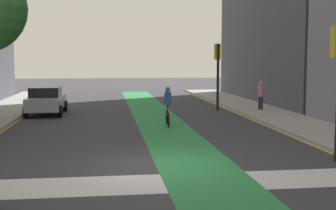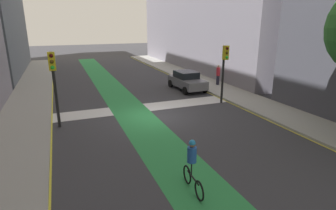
{
  "view_description": "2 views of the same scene",
  "coord_description": "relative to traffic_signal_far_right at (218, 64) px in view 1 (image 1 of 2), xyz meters",
  "views": [
    {
      "loc": [
        -1.46,
        -13.38,
        3.18
      ],
      "look_at": [
        0.76,
        3.2,
        1.47
      ],
      "focal_mm": 49.18,
      "sensor_mm": 36.0,
      "label": 1
    },
    {
      "loc": [
        5.2,
        15.24,
        5.6
      ],
      "look_at": [
        0.25,
        2.76,
        1.53
      ],
      "focal_mm": 29.38,
      "sensor_mm": 36.0,
      "label": 2
    }
  ],
  "objects": [
    {
      "name": "cyclist_in_lane",
      "position": [
        -3.87,
        -6.15,
        -1.87
      ],
      "size": [
        0.32,
        1.73,
        1.86
      ],
      "color": "black",
      "rests_on": "ground_plane"
    },
    {
      "name": "bike_lane_paint",
      "position": [
        -4.08,
        -13.96,
        -2.84
      ],
      "size": [
        2.4,
        60.0,
        0.01
      ],
      "primitive_type": "cube",
      "color": "#2D8C47",
      "rests_on": "ground_plane"
    },
    {
      "name": "traffic_signal_far_right",
      "position": [
        0.0,
        0.0,
        0.0
      ],
      "size": [
        0.35,
        0.52,
        4.04
      ],
      "color": "black",
      "rests_on": "ground_plane"
    },
    {
      "name": "pedestrian_sidewalk_right_a",
      "position": [
        2.32,
        -1.26,
        -1.85
      ],
      "size": [
        0.34,
        0.34,
        1.66
      ],
      "color": "#262638",
      "rests_on": "sidewalk_right"
    },
    {
      "name": "ground_plane",
      "position": [
        -5.24,
        -13.96,
        -2.84
      ],
      "size": [
        120.0,
        120.0,
        0.0
      ],
      "primitive_type": "plane",
      "color": "#38383D"
    },
    {
      "name": "crosswalk_band",
      "position": [
        -5.24,
        -15.96,
        -2.84
      ],
      "size": [
        12.0,
        1.8,
        0.01
      ],
      "primitive_type": "cube",
      "color": "silver",
      "rests_on": "ground_plane"
    },
    {
      "name": "car_silver_left_far",
      "position": [
        -10.1,
        -0.77,
        -2.04
      ],
      "size": [
        2.05,
        4.21,
        1.57
      ],
      "color": "#B2B7BF",
      "rests_on": "ground_plane"
    }
  ]
}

